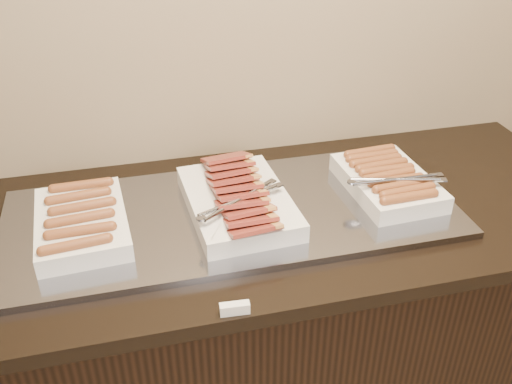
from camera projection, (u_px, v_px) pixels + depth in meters
counter at (244, 335)px, 1.78m from camera, size 2.06×0.76×0.90m
warming_tray at (232, 214)px, 1.53m from camera, size 1.20×0.50×0.02m
dish_left at (81, 222)px, 1.43m from camera, size 0.24×0.34×0.07m
dish_center at (238, 200)px, 1.51m from camera, size 0.28×0.42×0.10m
dish_right at (388, 180)px, 1.60m from camera, size 0.27×0.33×0.08m
label_holder at (235, 308)px, 1.22m from camera, size 0.07×0.02×0.03m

